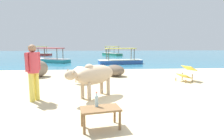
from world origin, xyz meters
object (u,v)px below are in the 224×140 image
(cow, at_px, (94,75))
(boat_teal, at_px, (51,59))
(boat_red, at_px, (38,53))
(boat_blue, at_px, (120,60))
(deck_chair_near, at_px, (187,72))
(low_bench_table, at_px, (100,111))
(boat_green, at_px, (112,53))
(person_standing, at_px, (33,68))
(bottle, at_px, (97,101))
(deck_chair_far, at_px, (81,74))

(cow, height_order, boat_teal, boat_teal)
(boat_red, bearing_deg, boat_teal, -58.07)
(boat_red, bearing_deg, boat_blue, -39.30)
(deck_chair_near, distance_m, boat_teal, 12.49)
(cow, bearing_deg, low_bench_table, 49.71)
(boat_green, bearing_deg, boat_blue, 148.83)
(person_standing, distance_m, boat_red, 23.24)
(cow, distance_m, boat_blue, 10.37)
(low_bench_table, distance_m, boat_blue, 12.51)
(bottle, distance_m, boat_blue, 12.44)
(boat_blue, bearing_deg, bottle, 72.21)
(bottle, xyz_separation_m, person_standing, (-1.79, 1.88, 0.42))
(low_bench_table, relative_size, bottle, 2.80)
(person_standing, relative_size, boat_red, 0.42)
(cow, distance_m, person_standing, 1.76)
(low_bench_table, bearing_deg, boat_green, 74.24)
(deck_chair_near, bearing_deg, boat_red, -84.94)
(deck_chair_near, distance_m, boat_red, 23.26)
(low_bench_table, bearing_deg, person_standing, 122.66)
(deck_chair_far, xyz_separation_m, person_standing, (-1.12, -2.48, 0.56))
(cow, distance_m, boat_green, 21.93)
(boat_blue, relative_size, boat_red, 1.00)
(low_bench_table, relative_size, person_standing, 0.51)
(person_standing, relative_size, boat_green, 0.43)
(deck_chair_far, bearing_deg, boat_green, 33.62)
(cow, xyz_separation_m, boat_green, (2.23, 21.81, -0.44))
(person_standing, xyz_separation_m, boat_teal, (-2.34, 12.03, -0.70))
(bottle, bearing_deg, low_bench_table, -50.00)
(person_standing, bearing_deg, deck_chair_near, 54.80)
(deck_chair_far, relative_size, boat_green, 0.25)
(deck_chair_near, relative_size, deck_chair_far, 1.00)
(deck_chair_near, height_order, boat_blue, boat_blue)
(bottle, xyz_separation_m, boat_green, (2.16, 23.94, -0.28))
(boat_blue, distance_m, boat_red, 15.70)
(boat_red, bearing_deg, low_bench_table, -61.01)
(deck_chair_far, bearing_deg, person_standing, -162.55)
(bottle, height_order, boat_green, boat_green)
(person_standing, xyz_separation_m, boat_green, (3.95, 22.05, -0.70))
(deck_chair_far, bearing_deg, bottle, -129.43)
(person_standing, distance_m, boat_teal, 12.28)
(deck_chair_near, bearing_deg, boat_teal, -76.32)
(deck_chair_near, bearing_deg, low_bench_table, 22.60)
(bottle, distance_m, boat_green, 24.04)
(boat_red, bearing_deg, person_standing, -63.78)
(bottle, distance_m, deck_chair_near, 5.89)
(bottle, bearing_deg, cow, 91.86)
(bottle, distance_m, boat_teal, 14.52)
(cow, xyz_separation_m, boat_teal, (-4.06, 11.79, -0.44))
(low_bench_table, height_order, boat_green, boat_green)
(cow, height_order, boat_blue, boat_blue)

